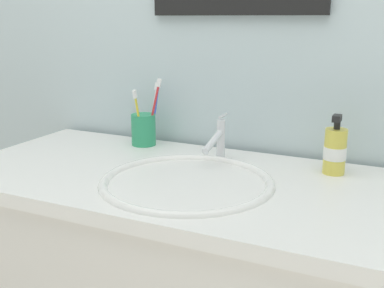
% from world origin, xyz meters
% --- Properties ---
extents(tiled_wall_back, '(2.46, 0.04, 2.40)m').
position_xyz_m(tiled_wall_back, '(0.00, 0.32, 1.20)').
color(tiled_wall_back, silver).
rests_on(tiled_wall_back, ground).
extents(sink_basin, '(0.43, 0.43, 0.12)m').
position_xyz_m(sink_basin, '(0.01, -0.05, 0.82)').
color(sink_basin, white).
rests_on(sink_basin, vanity_counter).
extents(faucet, '(0.02, 0.15, 0.13)m').
position_xyz_m(faucet, '(0.01, 0.16, 0.93)').
color(faucet, silver).
rests_on(faucet, sink_basin).
extents(toothbrush_cup, '(0.08, 0.08, 0.10)m').
position_xyz_m(toothbrush_cup, '(-0.27, 0.21, 0.91)').
color(toothbrush_cup, '#2D9966').
rests_on(toothbrush_cup, vanity_counter).
extents(toothbrush_white, '(0.01, 0.06, 0.18)m').
position_xyz_m(toothbrush_white, '(-0.26, 0.26, 0.97)').
color(toothbrush_white, white).
rests_on(toothbrush_white, toothbrush_cup).
extents(toothbrush_blue, '(0.03, 0.04, 0.20)m').
position_xyz_m(toothbrush_blue, '(-0.24, 0.25, 0.98)').
color(toothbrush_blue, blue).
rests_on(toothbrush_blue, toothbrush_cup).
extents(toothbrush_red, '(0.06, 0.01, 0.21)m').
position_xyz_m(toothbrush_red, '(-0.23, 0.22, 0.99)').
color(toothbrush_red, red).
rests_on(toothbrush_red, toothbrush_cup).
extents(toothbrush_yellow, '(0.01, 0.06, 0.18)m').
position_xyz_m(toothbrush_yellow, '(-0.26, 0.18, 0.97)').
color(toothbrush_yellow, yellow).
rests_on(toothbrush_yellow, toothbrush_cup).
extents(soap_dispenser, '(0.06, 0.06, 0.15)m').
position_xyz_m(soap_dispenser, '(0.32, 0.18, 0.93)').
color(soap_dispenser, '#DBCC4C').
rests_on(soap_dispenser, vanity_counter).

